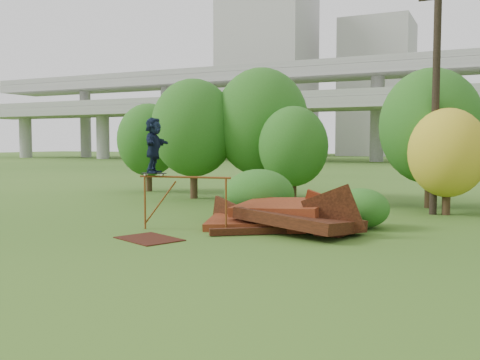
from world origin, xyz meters
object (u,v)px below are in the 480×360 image
at_px(skater, 154,145).
at_px(utility_pole, 436,96).
at_px(scrap_pile, 282,217).
at_px(flat_plate, 149,239).

bearing_deg(skater, utility_pole, -61.85).
xyz_separation_m(scrap_pile, skater, (-3.74, -1.50, 2.23)).
height_order(scrap_pile, utility_pole, utility_pole).
bearing_deg(utility_pole, skater, -135.47).
bearing_deg(scrap_pile, utility_pole, 57.11).
bearing_deg(utility_pole, scrap_pile, -122.89).
distance_m(scrap_pile, skater, 4.60).
distance_m(scrap_pile, flat_plate, 4.20).
xyz_separation_m(scrap_pile, flat_plate, (-2.88, -3.03, -0.41)).
bearing_deg(skater, flat_plate, -167.16).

